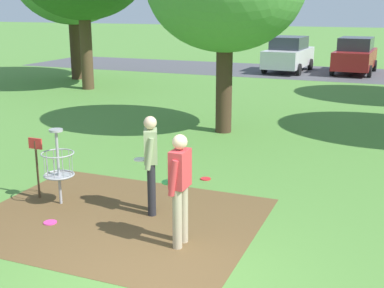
% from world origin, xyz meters
% --- Properties ---
extents(dirt_tee_pad, '(4.67, 3.72, 0.01)m').
position_xyz_m(dirt_tee_pad, '(-1.51, 1.84, 0.00)').
color(dirt_tee_pad, brown).
rests_on(dirt_tee_pad, ground).
extents(disc_golf_basket, '(0.98, 0.58, 1.39)m').
position_xyz_m(disc_golf_basket, '(-2.85, 2.06, 0.75)').
color(disc_golf_basket, '#9E9EA3').
rests_on(disc_golf_basket, ground).
extents(player_waiting_left, '(0.45, 0.49, 1.71)m').
position_xyz_m(player_waiting_left, '(-1.08, 2.29, 0.97)').
color(player_waiting_left, '#232328').
rests_on(player_waiting_left, ground).
extents(player_waiting_right, '(0.40, 0.47, 1.71)m').
position_xyz_m(player_waiting_right, '(-0.14, 1.35, 0.97)').
color(player_waiting_right, tan).
rests_on(player_waiting_right, ground).
extents(frisbee_near_basket, '(0.22, 0.22, 0.02)m').
position_xyz_m(frisbee_near_basket, '(-0.83, 4.28, 0.01)').
color(frisbee_near_basket, red).
rests_on(frisbee_near_basket, ground).
extents(frisbee_by_tee, '(0.22, 0.22, 0.02)m').
position_xyz_m(frisbee_by_tee, '(-2.45, 1.27, 0.01)').
color(frisbee_by_tee, '#E53D99').
rests_on(frisbee_by_tee, ground).
extents(parking_lot_strip, '(36.00, 6.00, 0.01)m').
position_xyz_m(parking_lot_strip, '(0.00, 22.30, 0.00)').
color(parking_lot_strip, '#4C4C51').
rests_on(parking_lot_strip, ground).
extents(parked_car_leftmost, '(2.17, 4.30, 1.84)m').
position_xyz_m(parked_car_leftmost, '(-2.81, 22.26, 0.92)').
color(parked_car_leftmost, silver).
rests_on(parked_car_leftmost, ground).
extents(parked_car_center_left, '(2.11, 4.27, 1.84)m').
position_xyz_m(parked_car_center_left, '(0.53, 22.86, 0.92)').
color(parked_car_center_left, maroon).
rests_on(parked_car_center_left, ground).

